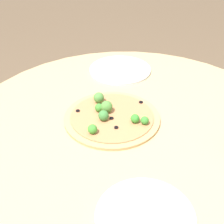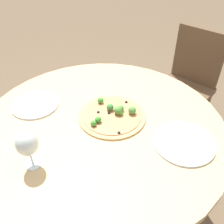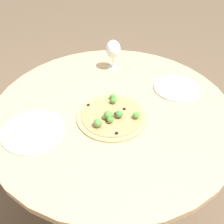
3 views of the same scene
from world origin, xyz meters
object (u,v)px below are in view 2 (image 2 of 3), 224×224
at_px(wine_glass, 27,144).
at_px(plate_near, 35,104).
at_px(pizza, 113,115).
at_px(chair, 187,83).
at_px(plate_far, 184,143).

height_order(wine_glass, plate_near, wine_glass).
bearing_deg(pizza, chair, 57.50).
bearing_deg(wine_glass, pizza, 50.25).
bearing_deg(plate_near, plate_far, -13.85).
xyz_separation_m(plate_near, plate_far, (0.75, -0.19, -0.00)).
relative_size(pizza, wine_glass, 1.88).
xyz_separation_m(chair, plate_far, (-0.15, -0.91, 0.26)).
xyz_separation_m(pizza, plate_far, (0.33, -0.14, -0.01)).
bearing_deg(plate_far, plate_near, 166.15).
bearing_deg(pizza, plate_near, 174.40).
height_order(chair, plate_near, chair).
bearing_deg(plate_near, chair, 38.75).
distance_m(wine_glass, plate_near, 0.42).
bearing_deg(plate_near, pizza, -5.60).
bearing_deg(plate_near, wine_glass, -70.59).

